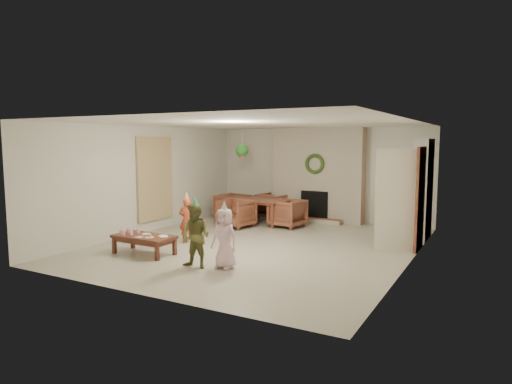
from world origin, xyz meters
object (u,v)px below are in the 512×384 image
Objects in this scene: dining_chair_right at (287,213)px; child_red at (187,220)px; coffee_table_top at (144,237)px; child_plaid at (196,236)px; dining_table at (256,211)px; dining_chair_left at (233,207)px; dining_chair_far at (273,206)px; child_pink at (225,238)px; dining_chair_near at (236,213)px.

child_red is (-1.12, -2.62, 0.13)m from dining_chair_right.
child_plaid reaches higher than coffee_table_top.
dining_table is 0.80m from dining_chair_left.
child_plaid reaches higher than dining_table.
child_pink reaches higher than dining_chair_far.
coffee_table_top is at bearing -176.93° from child_pink.
child_plaid is at bearing -65.72° from dining_table.
dining_chair_far is 5.14m from child_plaid.
dining_chair_far is (0.24, 1.58, 0.00)m from dining_chair_near.
dining_chair_far is 0.65× the size of coffee_table_top.
dining_chair_right is at bearing 92.28° from child_plaid.
child_pink is (2.39, -4.13, 0.16)m from dining_chair_left.
coffee_table_top is (-0.37, -4.74, -0.01)m from dining_chair_far.
child_plaid is (1.30, -3.45, 0.20)m from dining_chair_near.
dining_chair_far is 0.81× the size of child_red.
dining_chair_left is 0.81× the size of child_red.
child_plaid reaches higher than dining_chair_near.
dining_table is 0.80m from dining_chair_far.
dining_chair_right is (1.78, -0.27, 0.00)m from dining_chair_left.
dining_chair_right is 4.00m from coffee_table_top.
dining_chair_near reaches higher than dining_table.
child_red is 0.94× the size of child_pink.
dining_chair_right is at bearing 141.34° from dining_chair_far.
child_pink is at bearing -59.45° from dining_table.
dining_chair_left is (-0.79, 0.12, 0.03)m from dining_table.
dining_chair_far is 3.57m from child_red.
child_pink is (1.60, -4.00, 0.19)m from dining_table.
child_red is at bearing -14.33° from dining_chair_right.
coffee_table_top is at bearing -9.21° from dining_chair_right.
child_red is (-0.25, -3.56, 0.13)m from dining_chair_far.
dining_chair_near is 1.99m from child_red.
dining_chair_far and dining_chair_left have the same top height.
dining_chair_left reaches higher than coffee_table_top.
child_pink is at bearing -141.16° from dining_chair_left.
child_plaid is (1.97, -4.36, 0.20)m from dining_chair_left.
dining_chair_left is at bearing -98.55° from child_red.
dining_chair_right is 3.90m from child_pink.
child_plaid is (0.19, -4.09, 0.20)m from dining_chair_right.
dining_chair_right reaches higher than coffee_table_top.
child_pink reaches higher than dining_chair_right.
child_pink reaches higher than coffee_table_top.
dining_chair_left is at bearing -180.00° from dining_table.
child_pink is at bearing 28.90° from child_plaid.
dining_table is 2.34× the size of dining_chair_near.
coffee_table_top is at bearing 94.31° from dining_chair_far.
dining_chair_left is 0.65× the size of coffee_table_top.
child_plaid is (1.18, -4.24, 0.23)m from dining_table.
dining_table is at bearing 90.00° from dining_chair_far.
dining_chair_far is at bearing 90.00° from dining_chair_near.
dining_chair_right is 0.76× the size of child_pink.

